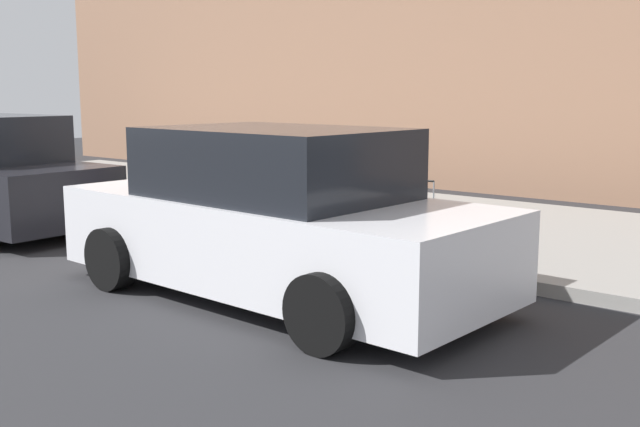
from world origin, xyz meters
name	(u,v)px	position (x,y,z in m)	size (l,w,h in m)	color
ground_plane	(165,229)	(0.00, 0.00, 0.00)	(40.00, 40.00, 0.00)	#28282B
sidewalk_curb	(280,204)	(0.00, -2.50, 0.07)	(18.00, 5.00, 0.14)	gray
suitcase_teal_0	(418,225)	(-3.97, -0.59, 0.43)	(0.48, 0.22, 0.84)	#0F606B
suitcase_red_1	(378,224)	(-3.45, -0.52, 0.39)	(0.39, 0.28, 0.56)	red
suitcase_silver_2	(351,211)	(-2.94, -0.62, 0.49)	(0.47, 0.22, 0.92)	#9EA0A8
suitcase_navy_3	(316,209)	(-2.45, -0.53, 0.47)	(0.37, 0.26, 0.98)	navy
suitcase_black_4	(287,204)	(-1.96, -0.50, 0.50)	(0.45, 0.22, 0.98)	black
suitcase_olive_5	(260,202)	(-1.47, -0.49, 0.48)	(0.38, 0.23, 0.98)	#59601E
fire_hydrant	(224,194)	(-0.68, -0.56, 0.51)	(0.39, 0.21, 0.71)	red
bollard_post	(195,195)	(-0.22, -0.41, 0.47)	(0.16, 0.16, 0.67)	brown
parked_car_white_0	(275,219)	(-3.73, 1.64, 0.77)	(4.64, 2.19, 1.65)	silver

